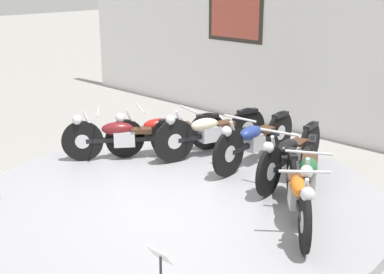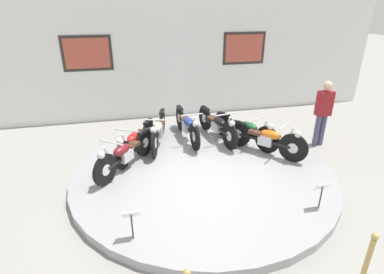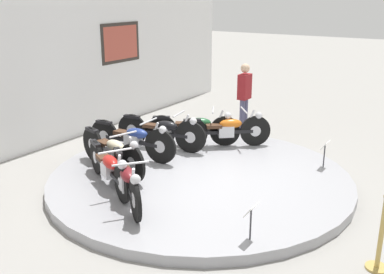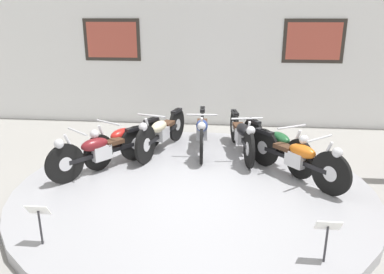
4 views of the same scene
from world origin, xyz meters
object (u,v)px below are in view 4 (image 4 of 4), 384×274
motorcycle_green (276,143)px  motorcycle_orange (297,156)px  motorcycle_cream (161,131)px  motorcycle_maroon (100,150)px  motorcycle_blue (202,130)px  info_placard_front_left (39,215)px  motorcycle_black (242,134)px  motorcycle_red (125,139)px  info_placard_front_centre (327,231)px

motorcycle_green → motorcycle_orange: 0.66m
motorcycle_cream → motorcycle_green: 2.12m
motorcycle_maroon → motorcycle_blue: size_ratio=0.78×
info_placard_front_left → motorcycle_black: bearing=53.8°
motorcycle_cream → motorcycle_green: (2.08, -0.44, -0.01)m
motorcycle_green → motorcycle_orange: motorcycle_orange is taller
motorcycle_maroon → motorcycle_cream: (0.83, 1.05, 0.02)m
motorcycle_red → info_placard_front_centre: size_ratio=3.41×
motorcycle_blue → motorcycle_black: (0.75, -0.16, -0.00)m
motorcycle_maroon → info_placard_front_centre: bearing=-33.9°
motorcycle_maroon → motorcycle_red: (0.25, 0.61, -0.01)m
motorcycle_maroon → motorcycle_cream: motorcycle_cream is taller
motorcycle_black → info_placard_front_left: bearing=-126.2°
info_placard_front_centre → motorcycle_red: bearing=136.7°
motorcycle_maroon → motorcycle_green: (2.90, 0.61, 0.01)m
motorcycle_black → info_placard_front_centre: size_ratio=3.90×
motorcycle_cream → motorcycle_blue: bearing=11.9°
motorcycle_black → motorcycle_orange: 1.34m
motorcycle_orange → info_placard_front_centre: size_ratio=3.06×
motorcycle_cream → motorcycle_blue: size_ratio=0.97×
motorcycle_black → info_placard_front_centre: 3.26m
motorcycle_maroon → motorcycle_orange: (3.16, 0.00, 0.01)m
motorcycle_black → info_placard_front_left: 3.91m
motorcycle_blue → motorcycle_green: motorcycle_blue is taller
motorcycle_cream → motorcycle_maroon: bearing=-128.2°
motorcycle_maroon → motorcycle_orange: motorcycle_orange is taller
motorcycle_black → motorcycle_green: motorcycle_black is taller
motorcycle_cream → info_placard_front_centre: motorcycle_cream is taller
motorcycle_black → motorcycle_green: 0.72m
info_placard_front_left → motorcycle_green: bearing=43.3°
motorcycle_orange → info_placard_front_centre: (-0.02, -2.11, -0.02)m
motorcycle_orange → motorcycle_red: bearing=168.2°
motorcycle_blue → motorcycle_black: motorcycle_blue is taller
motorcycle_orange → info_placard_front_left: bearing=-146.1°
motorcycle_maroon → info_placard_front_left: size_ratio=3.11×
motorcycle_orange → info_placard_front_left: motorcycle_orange is taller
motorcycle_red → motorcycle_black: size_ratio=0.87×
motorcycle_green → info_placard_front_left: (-2.88, -2.72, -0.02)m
motorcycle_maroon → motorcycle_blue: motorcycle_blue is taller
motorcycle_maroon → motorcycle_cream: bearing=51.8°
motorcycle_maroon → motorcycle_red: 0.66m
motorcycle_red → info_placard_front_centre: bearing=-43.3°
motorcycle_orange → motorcycle_maroon: bearing=-180.0°
motorcycle_black → motorcycle_cream: bearing=180.0°
motorcycle_cream → motorcycle_blue: same height
motorcycle_cream → motorcycle_blue: (0.75, 0.16, 0.00)m
motorcycle_green → motorcycle_cream: bearing=168.1°
motorcycle_green → motorcycle_orange: bearing=-67.4°
info_placard_front_left → info_placard_front_centre: 3.11m
motorcycle_black → info_placard_front_centre: bearing=-75.6°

